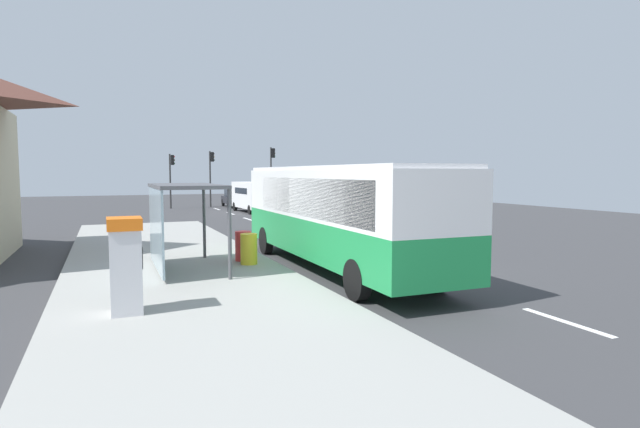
{
  "coord_description": "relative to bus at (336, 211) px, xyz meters",
  "views": [
    {
      "loc": [
        -8.25,
        -13.42,
        3.01
      ],
      "look_at": [
        -1.0,
        3.88,
        1.5
      ],
      "focal_mm": 28.78,
      "sensor_mm": 36.0,
      "label": 1
    }
  ],
  "objects": [
    {
      "name": "sedan_near",
      "position": [
        4.01,
        30.24,
        -1.05
      ],
      "size": [
        2.03,
        4.49,
        1.52
      ],
      "color": "black",
      "rests_on": "ground"
    },
    {
      "name": "lane_stripe_seg_1",
      "position": [
        1.96,
        -1.9,
        -1.84
      ],
      "size": [
        0.16,
        2.2,
        0.01
      ],
      "primitive_type": "cube",
      "color": "silver",
      "rests_on": "ground"
    },
    {
      "name": "lane_stripe_seg_0",
      "position": [
        1.96,
        -6.9,
        -1.84
      ],
      "size": [
        0.16,
        2.2,
        0.01
      ],
      "primitive_type": "cube",
      "color": "silver",
      "rests_on": "ground"
    },
    {
      "name": "recycling_bin_red",
      "position": [
        -2.49,
        1.76,
        -1.19
      ],
      "size": [
        0.52,
        0.52,
        0.95
      ],
      "primitive_type": "cylinder",
      "color": "red",
      "rests_on": "sidewalk_platform"
    },
    {
      "name": "lane_stripe_seg_5",
      "position": [
        1.96,
        18.1,
        -1.84
      ],
      "size": [
        0.16,
        2.2,
        0.01
      ],
      "primitive_type": "cube",
      "color": "silver",
      "rests_on": "ground"
    },
    {
      "name": "lane_stripe_seg_6",
      "position": [
        1.96,
        23.1,
        -1.84
      ],
      "size": [
        0.16,
        2.2,
        0.01
      ],
      "primitive_type": "cube",
      "color": "silver",
      "rests_on": "ground"
    },
    {
      "name": "sidewalk_platform",
      "position": [
        -4.69,
        1.1,
        -1.75
      ],
      "size": [
        6.2,
        30.0,
        0.18
      ],
      "primitive_type": "cube",
      "color": "#999993",
      "rests_on": "ground"
    },
    {
      "name": "ticket_machine",
      "position": [
        -6.21,
        -3.41,
        -0.67
      ],
      "size": [
        0.66,
        0.76,
        1.94
      ],
      "color": "silver",
      "rests_on": "sidewalk_platform"
    },
    {
      "name": "traffic_light_median",
      "position": [
        2.11,
        31.15,
        1.43
      ],
      "size": [
        0.49,
        0.28,
        4.91
      ],
      "color": "#2D2D2D",
      "rests_on": "ground"
    },
    {
      "name": "white_van",
      "position": [
        3.91,
        23.79,
        -0.5
      ],
      "size": [
        2.22,
        5.28,
        2.3
      ],
      "color": "white",
      "rests_on": "ground"
    },
    {
      "name": "traffic_light_far_side",
      "position": [
        -1.38,
        30.35,
        1.22
      ],
      "size": [
        0.49,
        0.28,
        4.58
      ],
      "color": "#2D2D2D",
      "rests_on": "ground"
    },
    {
      "name": "lane_stripe_seg_7",
      "position": [
        1.96,
        28.1,
        -1.84
      ],
      "size": [
        0.16,
        2.2,
        0.01
      ],
      "primitive_type": "cube",
      "color": "silver",
      "rests_on": "ground"
    },
    {
      "name": "recycling_bin_yellow",
      "position": [
        -2.49,
        1.06,
        -1.19
      ],
      "size": [
        0.52,
        0.52,
        0.95
      ],
      "primitive_type": "cylinder",
      "color": "yellow",
      "rests_on": "sidewalk_platform"
    },
    {
      "name": "lane_stripe_seg_4",
      "position": [
        1.96,
        13.1,
        -1.84
      ],
      "size": [
        0.16,
        2.2,
        0.01
      ],
      "primitive_type": "cube",
      "color": "silver",
      "rests_on": "ground"
    },
    {
      "name": "ground_plane",
      "position": [
        1.71,
        13.1,
        -1.86
      ],
      "size": [
        56.0,
        92.0,
        0.04
      ],
      "primitive_type": "cube",
      "color": "#38383A"
    },
    {
      "name": "traffic_light_near_side",
      "position": [
        7.21,
        29.55,
        1.64
      ],
      "size": [
        0.49,
        0.28,
        5.26
      ],
      "color": "#2D2D2D",
      "rests_on": "ground"
    },
    {
      "name": "lane_stripe_seg_3",
      "position": [
        1.96,
        8.1,
        -1.84
      ],
      "size": [
        0.16,
        2.2,
        0.01
      ],
      "primitive_type": "cube",
      "color": "silver",
      "rests_on": "ground"
    },
    {
      "name": "bus",
      "position": [
        0.0,
        0.0,
        0.0
      ],
      "size": [
        2.61,
        11.03,
        3.21
      ],
      "color": "#1E8C47",
      "rests_on": "ground"
    },
    {
      "name": "lane_stripe_seg_2",
      "position": [
        1.96,
        3.1,
        -1.84
      ],
      "size": [
        0.16,
        2.2,
        0.01
      ],
      "primitive_type": "cube",
      "color": "silver",
      "rests_on": "ground"
    },
    {
      "name": "bus_shelter",
      "position": [
        -4.7,
        0.93,
        0.25
      ],
      "size": [
        1.8,
        4.0,
        2.5
      ],
      "color": "#4C4C51",
      "rests_on": "sidewalk_platform"
    }
  ]
}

